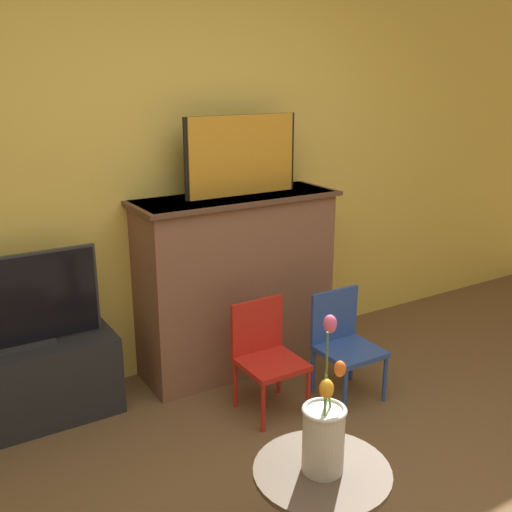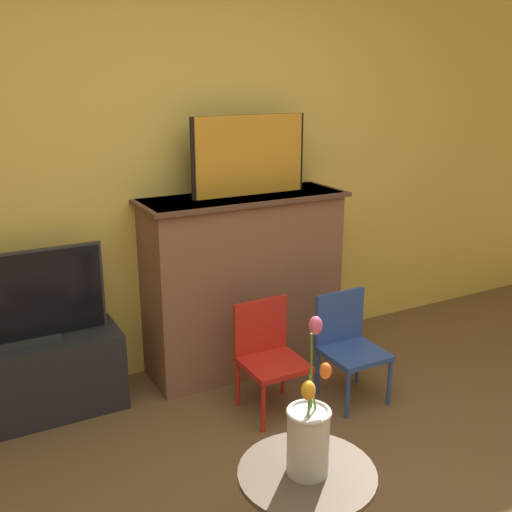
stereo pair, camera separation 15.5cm
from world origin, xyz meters
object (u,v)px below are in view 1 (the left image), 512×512
(painting, at_px, (242,155))
(vase_tulips, at_px, (324,433))
(chair_red, at_px, (266,351))
(chair_blue, at_px, (343,339))
(tv_monitor, at_px, (18,303))

(painting, bearing_deg, vase_tulips, -111.35)
(chair_red, bearing_deg, painting, 72.67)
(painting, relative_size, chair_blue, 1.20)
(chair_blue, bearing_deg, tv_monitor, 158.53)
(tv_monitor, xyz_separation_m, chair_red, (1.17, -0.54, -0.35))
(painting, bearing_deg, chair_blue, -64.80)
(chair_red, distance_m, chair_blue, 0.48)
(chair_red, xyz_separation_m, vase_tulips, (-0.49, -1.14, 0.30))
(tv_monitor, xyz_separation_m, vase_tulips, (0.68, -1.68, -0.05))
(chair_red, distance_m, vase_tulips, 1.28)
(chair_red, height_order, vase_tulips, vase_tulips)
(chair_red, bearing_deg, tv_monitor, 155.13)
(tv_monitor, distance_m, chair_red, 1.34)
(painting, relative_size, tv_monitor, 0.89)
(tv_monitor, distance_m, chair_blue, 1.80)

